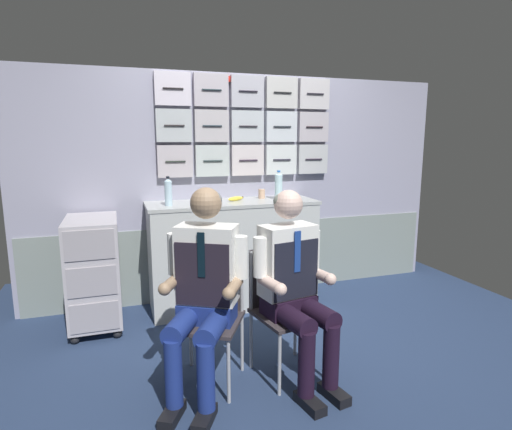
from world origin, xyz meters
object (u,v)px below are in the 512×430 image
at_px(crew_member_left, 204,283).
at_px(folding_chair_right, 281,297).
at_px(service_trolley, 94,270).
at_px(snack_banana, 236,199).
at_px(water_bottle_tall, 168,192).
at_px(crew_member_right, 295,280).
at_px(folding_chair_left, 212,303).
at_px(coffee_cup_white, 279,194).

xyz_separation_m(crew_member_left, folding_chair_right, (0.54, 0.09, -0.19)).
relative_size(service_trolley, folding_chair_right, 1.11).
height_order(folding_chair_right, snack_banana, snack_banana).
xyz_separation_m(folding_chair_right, water_bottle_tall, (-0.59, 1.11, 0.60)).
distance_m(folding_chair_right, crew_member_right, 0.23).
bearing_deg(folding_chair_left, coffee_cup_white, 52.68).
bearing_deg(snack_banana, crew_member_right, -90.23).
bearing_deg(folding_chair_right, water_bottle_tall, 117.91).
xyz_separation_m(service_trolley, coffee_cup_white, (1.72, 0.24, 0.53)).
distance_m(service_trolley, folding_chair_right, 1.62).
bearing_deg(coffee_cup_white, crew_member_right, -107.91).
distance_m(folding_chair_right, coffee_cup_white, 1.50).
distance_m(folding_chair_left, crew_member_left, 0.25).
distance_m(crew_member_left, coffee_cup_white, 1.78).
height_order(service_trolley, folding_chair_right, service_trolley).
bearing_deg(service_trolley, folding_chair_left, -53.69).
bearing_deg(service_trolley, coffee_cup_white, 7.92).
bearing_deg(crew_member_right, coffee_cup_white, 72.09).
distance_m(service_trolley, crew_member_right, 1.76).
bearing_deg(coffee_cup_white, folding_chair_right, -111.00).
height_order(crew_member_left, snack_banana, crew_member_left).
xyz_separation_m(crew_member_left, snack_banana, (0.57, 1.29, 0.31)).
relative_size(crew_member_right, coffee_cup_white, 19.89).
relative_size(folding_chair_right, coffee_cup_white, 13.33).
distance_m(crew_member_left, water_bottle_tall, 1.26).
xyz_separation_m(service_trolley, crew_member_right, (1.24, -1.23, 0.18)).
xyz_separation_m(crew_member_right, coffee_cup_white, (0.48, 1.47, 0.35)).
relative_size(service_trolley, crew_member_right, 0.74).
distance_m(folding_chair_left, water_bottle_tall, 1.22).
xyz_separation_m(crew_member_right, snack_banana, (0.01, 1.36, 0.33)).
bearing_deg(service_trolley, folding_chair_right, -41.57).
bearing_deg(crew_member_left, coffee_cup_white, 53.40).
xyz_separation_m(service_trolley, folding_chair_left, (0.75, -1.03, 0.01)).
bearing_deg(folding_chair_right, crew_member_right, -79.62).
bearing_deg(folding_chair_left, crew_member_right, -23.10).
relative_size(folding_chair_left, crew_member_left, 0.66).
bearing_deg(snack_banana, water_bottle_tall, -170.69).
xyz_separation_m(crew_member_left, coffee_cup_white, (1.04, 1.40, 0.33)).
bearing_deg(crew_member_left, service_trolley, 120.16).
relative_size(folding_chair_right, water_bottle_tall, 3.29).
bearing_deg(folding_chair_right, snack_banana, 88.37).
bearing_deg(service_trolley, crew_member_left, -59.84).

